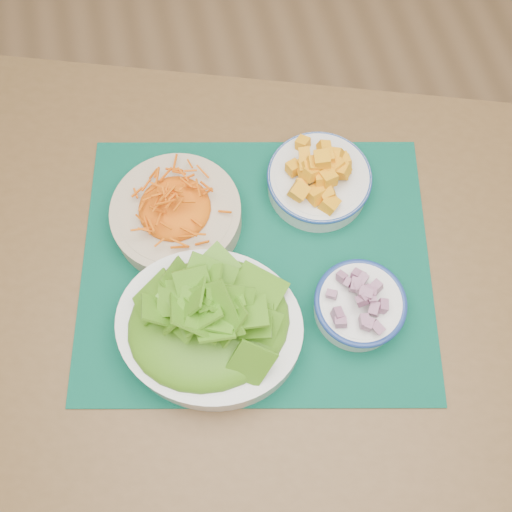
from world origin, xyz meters
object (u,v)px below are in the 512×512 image
(lettuce_bowl, at_px, (209,324))
(squash_bowl, at_px, (319,177))
(onion_bowl, at_px, (360,304))
(carrot_bowl, at_px, (176,212))
(placemat, at_px, (256,263))
(table, at_px, (300,316))

(lettuce_bowl, bearing_deg, squash_bowl, 66.02)
(onion_bowl, bearing_deg, carrot_bowl, 138.89)
(placemat, bearing_deg, onion_bowl, -27.24)
(table, height_order, lettuce_bowl, lettuce_bowl)
(squash_bowl, distance_m, lettuce_bowl, 0.32)
(squash_bowl, distance_m, onion_bowl, 0.23)
(squash_bowl, xyz_separation_m, onion_bowl, (0.00, -0.23, -0.00))
(squash_bowl, bearing_deg, carrot_bowl, -177.35)
(placemat, bearing_deg, table, -39.53)
(table, relative_size, placemat, 2.63)
(placemat, xyz_separation_m, carrot_bowl, (-0.11, 0.10, 0.04))
(carrot_bowl, height_order, lettuce_bowl, lettuce_bowl)
(placemat, relative_size, onion_bowl, 3.33)
(table, distance_m, squash_bowl, 0.25)
(table, height_order, placemat, placemat)
(carrot_bowl, distance_m, onion_bowl, 0.33)
(placemat, height_order, lettuce_bowl, lettuce_bowl)
(table, relative_size, squash_bowl, 7.32)
(onion_bowl, bearing_deg, table, 154.61)
(carrot_bowl, xyz_separation_m, lettuce_bowl, (0.02, -0.20, 0.02))
(placemat, xyz_separation_m, squash_bowl, (0.14, 0.11, 0.04))
(squash_bowl, bearing_deg, onion_bowl, -89.51)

